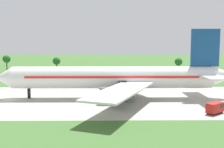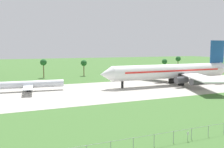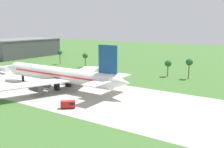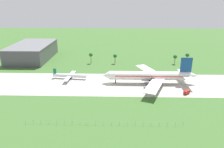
# 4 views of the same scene
# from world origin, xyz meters

# --- Properties ---
(ground_plane) EXTENTS (600.00, 600.00, 0.00)m
(ground_plane) POSITION_xyz_m (0.00, 0.00, 0.00)
(ground_plane) COLOR #3D662D
(taxiway_strip) EXTENTS (320.00, 44.00, 0.02)m
(taxiway_strip) POSITION_xyz_m (0.00, 0.00, 0.01)
(taxiway_strip) COLOR #A8A399
(taxiway_strip) RESTS_ON ground_plane
(jet_airliner) EXTENTS (70.71, 62.30, 20.13)m
(jet_airliner) POSITION_xyz_m (31.32, 1.83, 6.05)
(jet_airliner) COLOR white
(jet_airliner) RESTS_ON ground_plane
(baggage_tug) EXTENTS (4.96, 4.60, 2.58)m
(baggage_tug) POSITION_xyz_m (52.96, -16.54, 1.39)
(baggage_tug) COLOR black
(baggage_tug) RESTS_ON ground_plane
(terminal_building) EXTENTS (36.72, 61.20, 15.56)m
(terminal_building) POSITION_xyz_m (-81.27, 66.85, 7.79)
(terminal_building) COLOR #47474C
(terminal_building) RESTS_ON ground_plane
(palm_tree_row) EXTENTS (95.48, 3.60, 10.68)m
(palm_tree_row) POSITION_xyz_m (29.83, 52.18, 7.87)
(palm_tree_row) COLOR brown
(palm_tree_row) RESTS_ON ground_plane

